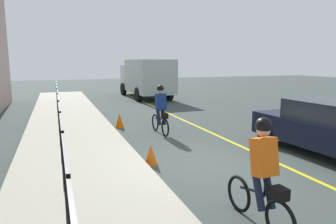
# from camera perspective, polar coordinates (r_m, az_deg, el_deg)

# --- Properties ---
(ground_plane) EXTENTS (80.00, 80.00, 0.00)m
(ground_plane) POSITION_cam_1_polar(r_m,az_deg,el_deg) (8.32, 8.85, -9.55)
(ground_plane) COLOR #384441
(lane_line_centre) EXTENTS (36.00, 0.12, 0.01)m
(lane_line_centre) POSITION_cam_1_polar(r_m,az_deg,el_deg) (9.17, 17.72, -8.07)
(lane_line_centre) COLOR yellow
(lane_line_centre) RESTS_ON ground
(sidewalk) EXTENTS (40.00, 3.20, 0.15)m
(sidewalk) POSITION_cam_1_polar(r_m,az_deg,el_deg) (7.35, -15.55, -11.76)
(sidewalk) COLOR #A8A795
(sidewalk) RESTS_ON ground
(iron_fence) EXTENTS (17.46, 0.04, 1.60)m
(iron_fence) POSITION_cam_1_polar(r_m,az_deg,el_deg) (7.97, -19.41, -0.98)
(iron_fence) COLOR black
(iron_fence) RESTS_ON sidewalk
(cyclist_lead) EXTENTS (1.71, 0.37, 1.83)m
(cyclist_lead) POSITION_cam_1_polar(r_m,az_deg,el_deg) (11.34, -1.36, 0.40)
(cyclist_lead) COLOR black
(cyclist_lead) RESTS_ON ground
(cyclist_follow) EXTENTS (1.71, 0.37, 1.83)m
(cyclist_follow) POSITION_cam_1_polar(r_m,az_deg,el_deg) (5.22, 17.06, -10.93)
(cyclist_follow) COLOR black
(cyclist_follow) RESTS_ON ground
(patrol_sedan) EXTENTS (4.48, 2.10, 1.58)m
(patrol_sedan) POSITION_cam_1_polar(r_m,az_deg,el_deg) (9.86, 27.59, -2.56)
(patrol_sedan) COLOR black
(patrol_sedan) RESTS_ON ground
(box_truck_background) EXTENTS (6.75, 2.64, 2.78)m
(box_truck_background) POSITION_cam_1_polar(r_m,az_deg,el_deg) (22.72, -4.10, 6.53)
(box_truck_background) COLOR #A8B9B1
(box_truck_background) RESTS_ON ground
(traffic_cone_near) EXTENTS (0.36, 0.36, 0.55)m
(traffic_cone_near) POSITION_cam_1_polar(r_m,az_deg,el_deg) (8.14, -3.19, -7.82)
(traffic_cone_near) COLOR orange
(traffic_cone_near) RESTS_ON ground
(traffic_cone_far) EXTENTS (0.36, 0.36, 0.60)m
(traffic_cone_far) POSITION_cam_1_polar(r_m,az_deg,el_deg) (12.68, -8.95, -1.56)
(traffic_cone_far) COLOR #F96004
(traffic_cone_far) RESTS_ON ground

